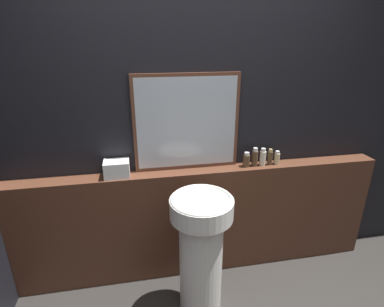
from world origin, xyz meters
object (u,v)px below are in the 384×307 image
object	(u,v)px
pedestal_sink	(201,249)
mirror	(187,123)
shampoo_bottle	(246,160)
towel_stack	(117,169)
body_wash_bottle	(270,157)
conditioner_bottle	(255,158)
lotion_bottle	(263,157)
hand_soap_bottle	(277,158)

from	to	relation	value
pedestal_sink	mirror	distance (m)	0.90
mirror	shampoo_bottle	bearing A→B (deg)	-7.51
towel_stack	body_wash_bottle	world-z (taller)	body_wash_bottle
conditioner_bottle	lotion_bottle	xyz separation A→B (m)	(0.07, -0.00, -0.00)
pedestal_sink	hand_soap_bottle	size ratio (longest dim) A/B	8.33
shampoo_bottle	body_wash_bottle	bearing A→B (deg)	-0.00
lotion_bottle	hand_soap_bottle	size ratio (longest dim) A/B	1.28
towel_stack	hand_soap_bottle	bearing A→B (deg)	0.00
lotion_bottle	shampoo_bottle	bearing A→B (deg)	180.00
mirror	towel_stack	size ratio (longest dim) A/B	4.37
hand_soap_bottle	conditioner_bottle	bearing A→B (deg)	180.00
lotion_bottle	body_wash_bottle	distance (m)	0.06
pedestal_sink	towel_stack	world-z (taller)	towel_stack
mirror	shampoo_bottle	world-z (taller)	mirror
lotion_bottle	hand_soap_bottle	xyz separation A→B (m)	(0.12, 0.00, -0.01)
pedestal_sink	hand_soap_bottle	bearing A→B (deg)	30.36
towel_stack	conditioner_bottle	size ratio (longest dim) A/B	1.21
hand_soap_bottle	shampoo_bottle	bearing A→B (deg)	180.00
pedestal_sink	conditioner_bottle	bearing A→B (deg)	38.59
mirror	conditioner_bottle	world-z (taller)	mirror
pedestal_sink	towel_stack	bearing A→B (deg)	142.58
pedestal_sink	mirror	xyz separation A→B (m)	(-0.01, 0.47, 0.76)
conditioner_bottle	mirror	bearing A→B (deg)	173.46
conditioner_bottle	towel_stack	bearing A→B (deg)	180.00
mirror	hand_soap_bottle	distance (m)	0.78
mirror	towel_stack	world-z (taller)	mirror
mirror	conditioner_bottle	size ratio (longest dim) A/B	5.29
lotion_bottle	hand_soap_bottle	distance (m)	0.12
pedestal_sink	lotion_bottle	size ratio (longest dim) A/B	6.52
shampoo_bottle	towel_stack	bearing A→B (deg)	180.00
mirror	lotion_bottle	distance (m)	0.67
towel_stack	shampoo_bottle	distance (m)	0.99
mirror	conditioner_bottle	bearing A→B (deg)	-6.54
shampoo_bottle	conditioner_bottle	xyz separation A→B (m)	(0.07, 0.00, 0.01)
shampoo_bottle	hand_soap_bottle	xyz separation A→B (m)	(0.26, 0.00, -0.00)
pedestal_sink	lotion_bottle	distance (m)	0.85
pedestal_sink	conditioner_bottle	xyz separation A→B (m)	(0.52, 0.41, 0.47)
shampoo_bottle	body_wash_bottle	world-z (taller)	body_wash_bottle
mirror	conditioner_bottle	xyz separation A→B (m)	(0.53, -0.06, -0.29)
pedestal_sink	hand_soap_bottle	distance (m)	0.93
shampoo_bottle	conditioner_bottle	distance (m)	0.07
mirror	towel_stack	distance (m)	0.61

